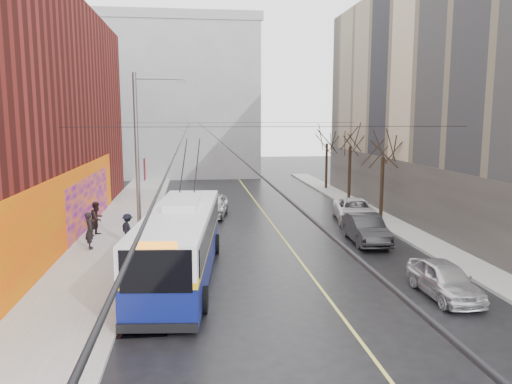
# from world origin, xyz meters

# --- Properties ---
(ground) EXTENTS (140.00, 140.00, 0.00)m
(ground) POSITION_xyz_m (0.00, 0.00, 0.00)
(ground) COLOR black
(ground) RESTS_ON ground
(sidewalk_left) EXTENTS (4.00, 60.00, 0.15)m
(sidewalk_left) POSITION_xyz_m (-8.00, 12.00, 0.07)
(sidewalk_left) COLOR gray
(sidewalk_left) RESTS_ON ground
(sidewalk_right) EXTENTS (2.00, 60.00, 0.15)m
(sidewalk_right) POSITION_xyz_m (9.00, 12.00, 0.07)
(sidewalk_right) COLOR gray
(sidewalk_right) RESTS_ON ground
(lane_line) EXTENTS (0.12, 50.00, 0.01)m
(lane_line) POSITION_xyz_m (1.50, 14.00, 0.00)
(lane_line) COLOR #BFB74C
(lane_line) RESTS_ON ground
(building_far) EXTENTS (20.50, 12.10, 18.00)m
(building_far) POSITION_xyz_m (-6.00, 44.99, 9.02)
(building_far) COLOR gray
(building_far) RESTS_ON ground
(streetlight_pole) EXTENTS (2.65, 0.60, 9.00)m
(streetlight_pole) POSITION_xyz_m (-6.14, 10.00, 4.85)
(streetlight_pole) COLOR slate
(streetlight_pole) RESTS_ON ground
(catenary_wires) EXTENTS (18.00, 60.00, 0.22)m
(catenary_wires) POSITION_xyz_m (-2.54, 14.77, 6.25)
(catenary_wires) COLOR black
(tree_near) EXTENTS (3.20, 3.20, 6.40)m
(tree_near) POSITION_xyz_m (9.00, 16.00, 4.98)
(tree_near) COLOR black
(tree_near) RESTS_ON ground
(tree_mid) EXTENTS (3.20, 3.20, 6.68)m
(tree_mid) POSITION_xyz_m (9.00, 23.00, 5.25)
(tree_mid) COLOR black
(tree_mid) RESTS_ON ground
(tree_far) EXTENTS (3.20, 3.20, 6.57)m
(tree_far) POSITION_xyz_m (9.00, 30.00, 5.14)
(tree_far) COLOR black
(tree_far) RESTS_ON ground
(puddle) EXTENTS (2.39, 2.64, 0.01)m
(puddle) POSITION_xyz_m (-5.61, 0.66, 0.00)
(puddle) COLOR black
(puddle) RESTS_ON ground
(pigeons_flying) EXTENTS (3.79, 3.23, 0.48)m
(pigeons_flying) POSITION_xyz_m (-2.51, 10.37, 6.97)
(pigeons_flying) COLOR slate
(trolleybus) EXTENTS (3.78, 12.14, 5.68)m
(trolleybus) POSITION_xyz_m (-4.09, 5.12, 1.58)
(trolleybus) COLOR #0B1357
(trolleybus) RESTS_ON ground
(parked_car_a) EXTENTS (1.63, 4.04, 1.37)m
(parked_car_a) POSITION_xyz_m (5.94, 1.59, 0.69)
(parked_car_a) COLOR #BABBBF
(parked_car_a) RESTS_ON ground
(parked_car_b) EXTENTS (1.88, 4.75, 1.54)m
(parked_car_b) POSITION_xyz_m (5.80, 9.98, 0.77)
(parked_car_b) COLOR #28272A
(parked_car_b) RESTS_ON ground
(parked_car_c) EXTENTS (3.25, 5.65, 1.48)m
(parked_car_c) POSITION_xyz_m (7.00, 15.48, 0.74)
(parked_car_c) COLOR silver
(parked_car_c) RESTS_ON ground
(following_car) EXTENTS (2.61, 4.84, 1.57)m
(following_car) POSITION_xyz_m (-2.19, 18.46, 0.78)
(following_car) COLOR #BBBBC1
(following_car) RESTS_ON ground
(pedestrian_a) EXTENTS (0.64, 0.80, 1.90)m
(pedestrian_a) POSITION_xyz_m (-8.78, 9.97, 1.10)
(pedestrian_a) COLOR black
(pedestrian_a) RESTS_ON sidewalk_left
(pedestrian_b) EXTENTS (1.06, 1.16, 1.92)m
(pedestrian_b) POSITION_xyz_m (-8.98, 13.05, 1.11)
(pedestrian_b) COLOR black
(pedestrian_b) RESTS_ON sidewalk_left
(pedestrian_c) EXTENTS (1.09, 1.16, 1.57)m
(pedestrian_c) POSITION_xyz_m (-7.03, 11.03, 0.94)
(pedestrian_c) COLOR black
(pedestrian_c) RESTS_ON sidewalk_left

